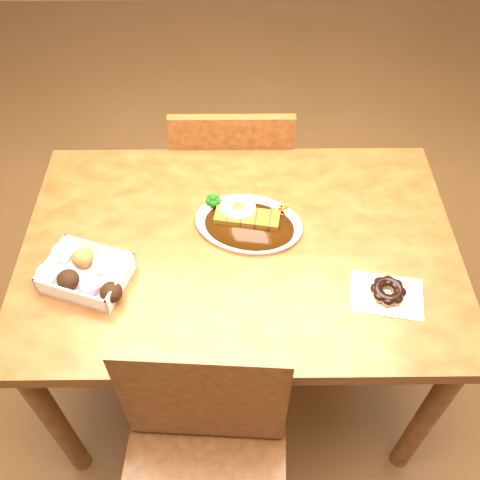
{
  "coord_description": "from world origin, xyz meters",
  "views": [
    {
      "loc": [
        -0.01,
        -0.94,
        1.88
      ],
      "look_at": [
        0.0,
        -0.04,
        0.81
      ],
      "focal_mm": 40.0,
      "sensor_mm": 36.0,
      "label": 1
    }
  ],
  "objects_px": {
    "katsu_curry_plate": "(247,221)",
    "chair_near": "(203,478)",
    "donut_box": "(84,273)",
    "table": "(240,265)",
    "chair_far": "(233,181)",
    "pon_de_ring": "(388,291)"
  },
  "relations": [
    {
      "from": "chair_near",
      "to": "chair_far",
      "type": "bearing_deg",
      "value": 89.47
    },
    {
      "from": "donut_box",
      "to": "table",
      "type": "bearing_deg",
      "value": 16.28
    },
    {
      "from": "chair_near",
      "to": "katsu_curry_plate",
      "type": "height_order",
      "value": "chair_near"
    },
    {
      "from": "donut_box",
      "to": "chair_near",
      "type": "bearing_deg",
      "value": -53.89
    },
    {
      "from": "chair_far",
      "to": "pon_de_ring",
      "type": "relative_size",
      "value": 4.3
    },
    {
      "from": "donut_box",
      "to": "pon_de_ring",
      "type": "xyz_separation_m",
      "value": [
        0.78,
        -0.06,
        -0.01
      ]
    },
    {
      "from": "katsu_curry_plate",
      "to": "pon_de_ring",
      "type": "relative_size",
      "value": 1.68
    },
    {
      "from": "chair_far",
      "to": "donut_box",
      "type": "xyz_separation_m",
      "value": [
        -0.38,
        -0.65,
        0.3
      ]
    },
    {
      "from": "chair_near",
      "to": "donut_box",
      "type": "relative_size",
      "value": 3.49
    },
    {
      "from": "chair_far",
      "to": "pon_de_ring",
      "type": "distance_m",
      "value": 0.86
    },
    {
      "from": "table",
      "to": "donut_box",
      "type": "height_order",
      "value": "donut_box"
    },
    {
      "from": "pon_de_ring",
      "to": "chair_near",
      "type": "bearing_deg",
      "value": -142.67
    },
    {
      "from": "katsu_curry_plate",
      "to": "chair_near",
      "type": "bearing_deg",
      "value": -101.07
    },
    {
      "from": "katsu_curry_plate",
      "to": "donut_box",
      "type": "distance_m",
      "value": 0.46
    },
    {
      "from": "chair_near",
      "to": "katsu_curry_plate",
      "type": "xyz_separation_m",
      "value": [
        0.12,
        0.61,
        0.29
      ]
    },
    {
      "from": "chair_far",
      "to": "chair_near",
      "type": "xyz_separation_m",
      "value": [
        -0.08,
        -1.07,
        0.0
      ]
    },
    {
      "from": "table",
      "to": "katsu_curry_plate",
      "type": "relative_size",
      "value": 3.53
    },
    {
      "from": "chair_far",
      "to": "katsu_curry_plate",
      "type": "bearing_deg",
      "value": 95.33
    },
    {
      "from": "table",
      "to": "donut_box",
      "type": "bearing_deg",
      "value": -163.72
    },
    {
      "from": "donut_box",
      "to": "pon_de_ring",
      "type": "relative_size",
      "value": 1.23
    },
    {
      "from": "table",
      "to": "katsu_curry_plate",
      "type": "xyz_separation_m",
      "value": [
        0.02,
        0.07,
        0.11
      ]
    },
    {
      "from": "chair_near",
      "to": "katsu_curry_plate",
      "type": "bearing_deg",
      "value": 82.49
    }
  ]
}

